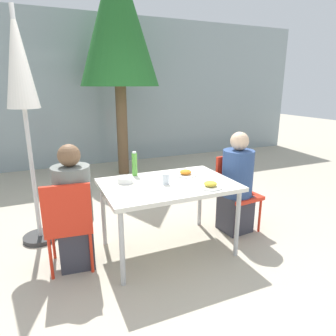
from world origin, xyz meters
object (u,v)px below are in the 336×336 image
(salad_bowl, at_px, (125,180))
(chair_right, at_px, (235,187))
(person_left, at_px, (74,211))
(chair_left, at_px, (69,220))
(closed_umbrella, at_px, (20,76))
(tree_behind_left, at_px, (118,19))
(bottle, at_px, (135,164))
(person_right, at_px, (237,186))
(drinking_cup, at_px, (166,179))

(salad_bowl, bearing_deg, chair_right, 0.01)
(person_left, distance_m, chair_right, 1.81)
(chair_left, bearing_deg, closed_umbrella, 116.22)
(tree_behind_left, bearing_deg, chair_right, -77.55)
(bottle, bearing_deg, tree_behind_left, 77.78)
(chair_right, distance_m, bottle, 1.21)
(closed_umbrella, relative_size, bottle, 9.19)
(chair_left, relative_size, person_right, 0.74)
(person_left, bearing_deg, salad_bowl, 14.85)
(bottle, relative_size, salad_bowl, 1.68)
(drinking_cup, xyz_separation_m, salad_bowl, (-0.34, 0.20, -0.02))
(chair_right, relative_size, salad_bowl, 5.62)
(bottle, relative_size, tree_behind_left, 0.07)
(tree_behind_left, bearing_deg, bottle, -102.22)
(person_right, bearing_deg, closed_umbrella, -23.16)
(bottle, bearing_deg, closed_umbrella, 159.10)
(salad_bowl, distance_m, tree_behind_left, 3.42)
(chair_right, xyz_separation_m, tree_behind_left, (-0.60, 2.71, 2.21))
(salad_bowl, xyz_separation_m, tree_behind_left, (0.70, 2.71, 1.95))
(drinking_cup, relative_size, tree_behind_left, 0.03)
(closed_umbrella, bearing_deg, person_right, -17.43)
(bottle, distance_m, drinking_cup, 0.44)
(chair_right, bearing_deg, salad_bowl, -5.73)
(person_right, relative_size, salad_bowl, 7.60)
(chair_left, xyz_separation_m, tree_behind_left, (1.27, 2.86, 2.21))
(person_right, height_order, bottle, person_right)
(chair_right, relative_size, drinking_cup, 8.21)
(salad_bowl, bearing_deg, drinking_cup, -30.18)
(drinking_cup, bearing_deg, salad_bowl, 149.82)
(drinking_cup, xyz_separation_m, tree_behind_left, (0.36, 2.91, 1.93))
(closed_umbrella, relative_size, drinking_cup, 22.54)
(chair_right, bearing_deg, bottle, -15.38)
(salad_bowl, bearing_deg, chair_left, -165.06)
(person_left, distance_m, tree_behind_left, 3.73)
(salad_bowl, bearing_deg, closed_umbrella, 145.40)
(chair_right, xyz_separation_m, salad_bowl, (-1.30, -0.00, 0.26))
(chair_right, xyz_separation_m, closed_umbrella, (-2.13, 0.57, 1.23))
(bottle, height_order, tree_behind_left, tree_behind_left)
(chair_left, xyz_separation_m, drinking_cup, (0.91, -0.05, 0.28))
(bottle, xyz_separation_m, salad_bowl, (-0.16, -0.19, -0.09))
(chair_left, xyz_separation_m, salad_bowl, (0.56, 0.15, 0.26))
(person_left, distance_m, bottle, 0.78)
(chair_left, relative_size, tree_behind_left, 0.22)
(person_right, height_order, drinking_cup, person_right)
(chair_right, height_order, person_right, person_right)
(closed_umbrella, bearing_deg, salad_bowl, -34.60)
(chair_right, xyz_separation_m, drinking_cup, (-0.96, -0.20, 0.28))
(bottle, height_order, salad_bowl, bottle)
(person_right, relative_size, bottle, 4.52)
(person_left, xyz_separation_m, closed_umbrella, (-0.32, 0.65, 1.18))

